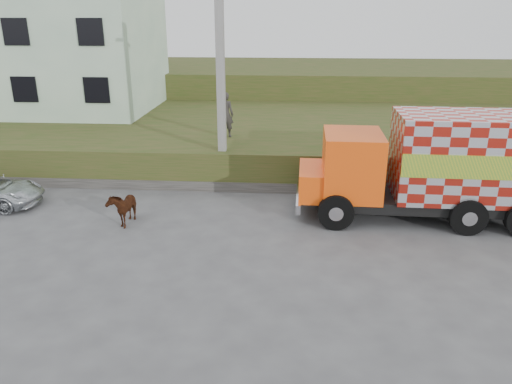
# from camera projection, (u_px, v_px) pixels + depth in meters

# --- Properties ---
(ground) EXTENTS (120.00, 120.00, 0.00)m
(ground) POSITION_uv_depth(u_px,v_px,m) (235.00, 236.00, 15.47)
(ground) COLOR #474749
(ground) RESTS_ON ground
(embankment) EXTENTS (40.00, 12.00, 1.50)m
(embankment) POSITION_uv_depth(u_px,v_px,m) (258.00, 137.00, 24.59)
(embankment) COLOR #2D4416
(embankment) RESTS_ON ground
(embankment_far) EXTENTS (40.00, 12.00, 3.00)m
(embankment_far) POSITION_uv_depth(u_px,v_px,m) (269.00, 87.00, 35.58)
(embankment_far) COLOR #2D4416
(embankment_far) RESTS_ON ground
(retaining_strip) EXTENTS (16.00, 0.50, 0.40)m
(retaining_strip) POSITION_uv_depth(u_px,v_px,m) (196.00, 185.00, 19.47)
(retaining_strip) COLOR #595651
(retaining_strip) RESTS_ON ground
(building) EXTENTS (10.00, 8.00, 6.00)m
(building) POSITION_uv_depth(u_px,v_px,m) (58.00, 52.00, 26.87)
(building) COLOR silver
(building) RESTS_ON embankment
(utility_pole) EXTENTS (1.20, 0.30, 8.00)m
(utility_pole) POSITION_uv_depth(u_px,v_px,m) (221.00, 83.00, 18.46)
(utility_pole) COLOR gray
(utility_pole) RESTS_ON ground
(cargo_truck) EXTENTS (8.01, 2.93, 3.55)m
(cargo_truck) POSITION_uv_depth(u_px,v_px,m) (435.00, 166.00, 16.24)
(cargo_truck) COLOR black
(cargo_truck) RESTS_ON ground
(cow) EXTENTS (0.71, 1.40, 1.16)m
(cow) POSITION_uv_depth(u_px,v_px,m) (123.00, 207.00, 16.27)
(cow) COLOR #32170C
(cow) RESTS_ON ground
(pedestrian) EXTENTS (0.74, 0.53, 1.91)m
(pedestrian) POSITION_uv_depth(u_px,v_px,m) (225.00, 114.00, 21.14)
(pedestrian) COLOR #2C2927
(pedestrian) RESTS_ON embankment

